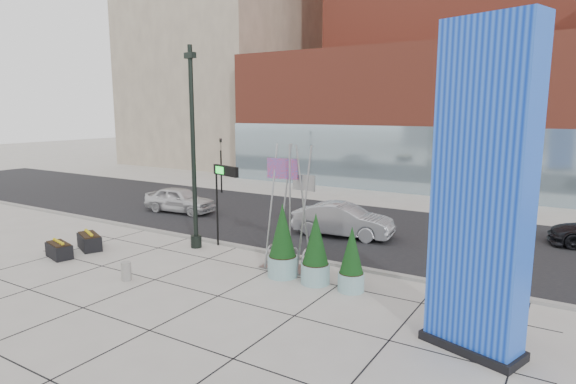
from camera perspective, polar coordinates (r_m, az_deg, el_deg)
The scene contains 19 objects.
ground at distance 18.01m, azimuth -8.72°, elevation -10.47°, with size 160.00×160.00×0.00m, color #9E9991.
street_asphalt at distance 26.08m, azimuth 5.67°, elevation -4.01°, with size 80.00×12.00×0.02m, color black.
curb_edge at distance 21.03m, azimuth -1.60°, elevation -7.21°, with size 80.00×0.30×0.12m, color gray.
tower_podium at distance 41.06m, azimuth 17.70°, elevation 8.31°, with size 34.00×10.00×11.00m, color #9E412E.
tower_glass_front at distance 36.60m, azimuth 15.61°, elevation 3.59°, with size 34.00×0.60×5.00m, color #8CA5B2.
building_beige_left at distance 60.67m, azimuth -6.99°, elevation 19.92°, with size 18.00×20.00×34.00m, color gray.
blue_pylon at distance 12.81m, azimuth 21.98°, elevation -0.62°, with size 2.73×1.85×8.36m.
lamp_post at distance 21.71m, azimuth -11.11°, elevation 2.84°, with size 0.59×0.49×8.91m.
public_art_sculpture at distance 18.81m, azimuth 0.16°, elevation -5.33°, with size 2.21×1.16×4.94m.
concrete_bollard at distance 18.80m, azimuth -18.63°, elevation -8.88°, with size 0.36×0.36×0.69m, color gray.
overhead_street_sign at distance 21.55m, azimuth -7.18°, elevation 1.79°, with size 1.73×0.72×3.77m.
round_planter_east at distance 16.76m, azimuth 7.53°, elevation -8.07°, with size 0.92×0.92×2.29m.
round_planter_mid at distance 17.31m, azimuth 3.29°, elevation -6.93°, with size 1.04×1.04×2.59m.
round_planter_west at distance 17.96m, azimuth -0.66°, elevation -5.98°, with size 1.12×1.12×2.79m.
box_planter_north at distance 23.43m, azimuth -22.48°, elevation -5.36°, with size 1.69×1.30×0.83m.
box_planter_south at distance 22.65m, azimuth -25.50°, elevation -6.17°, with size 1.52×1.02×0.76m.
car_white_west at distance 29.99m, azimuth -12.70°, elevation -0.92°, with size 1.81×4.50×1.53m, color silver.
car_silver_mid at distance 23.85m, azimuth 6.53°, elevation -3.36°, with size 1.71×4.91×1.62m, color #9C9EA4.
traffic_signal at distance 36.33m, azimuth -7.94°, elevation 3.49°, with size 0.15×0.18×4.10m.
Camera 1 is at (11.06, -12.80, 6.18)m, focal length 30.00 mm.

